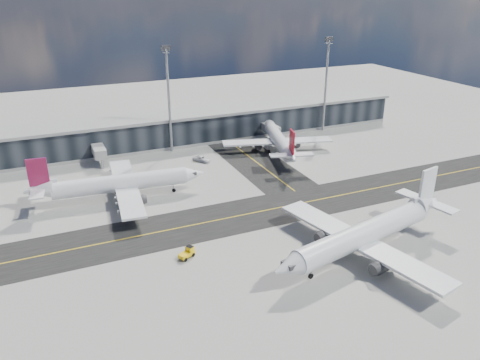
{
  "coord_description": "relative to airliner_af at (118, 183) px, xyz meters",
  "views": [
    {
      "loc": [
        -32.39,
        -73.77,
        43.87
      ],
      "look_at": [
        4.42,
        10.23,
        5.0
      ],
      "focal_mm": 35.0,
      "sensor_mm": 36.0,
      "label": 1
    }
  ],
  "objects": [
    {
      "name": "airliner_af",
      "position": [
        0.0,
        0.0,
        0.0
      ],
      "size": [
        38.11,
        32.54,
        11.28
      ],
      "rotation": [
        0.0,
        0.0,
        -1.66
      ],
      "color": "white",
      "rests_on": "ground"
    },
    {
      "name": "taxiway_lanes",
      "position": [
        23.18,
        -11.08,
        -3.72
      ],
      "size": [
        180.0,
        63.0,
        0.03
      ],
      "color": "black",
      "rests_on": "ground"
    },
    {
      "name": "airliner_redtail",
      "position": [
        46.24,
        13.2,
        -0.17
      ],
      "size": [
        30.83,
        35.8,
        10.77
      ],
      "rotation": [
        0.0,
        0.0,
        -0.28
      ],
      "color": "white",
      "rests_on": "ground"
    },
    {
      "name": "terminal_concourse",
      "position": [
        19.31,
        33.12,
        0.36
      ],
      "size": [
        152.0,
        19.8,
        8.8
      ],
      "color": "black",
      "rests_on": "ground"
    },
    {
      "name": "ground",
      "position": [
        19.26,
        -21.82,
        -3.73
      ],
      "size": [
        300.0,
        300.0,
        0.0
      ],
      "primitive_type": "plane",
      "color": "gray",
      "rests_on": "ground"
    },
    {
      "name": "baggage_tug",
      "position": [
        6.41,
        -28.48,
        -2.81
      ],
      "size": [
        3.23,
        2.64,
        1.84
      ],
      "rotation": [
        0.0,
        0.0,
        -1.06
      ],
      "color": "yellow",
      "rests_on": "ground"
    },
    {
      "name": "airliner_near",
      "position": [
        35.08,
        -39.74,
        0.28
      ],
      "size": [
        40.66,
        34.91,
        12.12
      ],
      "rotation": [
        0.0,
        0.0,
        1.79
      ],
      "color": "silver",
      "rests_on": "ground"
    },
    {
      "name": "floodlight_masts",
      "position": [
        19.26,
        26.18,
        11.88
      ],
      "size": [
        102.5,
        0.7,
        28.9
      ],
      "color": "gray",
      "rests_on": "ground"
    },
    {
      "name": "service_van",
      "position": [
        24.25,
        15.01,
        -3.06
      ],
      "size": [
        4.77,
        5.16,
        1.34
      ],
      "primitive_type": "imported",
      "rotation": [
        0.0,
        0.0,
        0.68
      ],
      "color": "white",
      "rests_on": "ground"
    }
  ]
}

